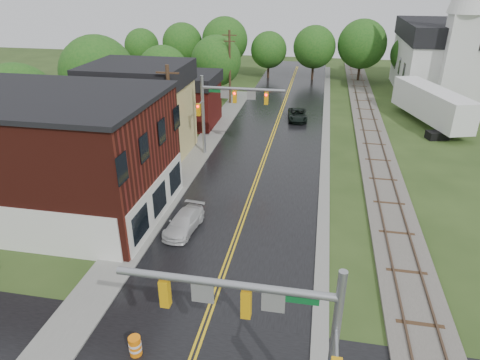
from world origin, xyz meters
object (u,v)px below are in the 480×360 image
(semi_trailer, at_px, (431,104))
(tree_left_e, at_px, (217,62))
(utility_pole_b, at_px, (171,120))
(pickup_white, at_px, (184,222))
(church, at_px, (443,51))
(utility_pole_c, at_px, (230,66))
(suv_dark, at_px, (297,115))
(tree_left_b, at_px, (99,75))
(construction_barrel, at_px, (135,346))
(traffic_signal_far, at_px, (226,102))
(brick_building, at_px, (55,156))
(tree_left_c, at_px, (164,73))
(tree_left_a, at_px, (19,107))
(traffic_signal_near, at_px, (269,319))

(semi_trailer, bearing_deg, tree_left_e, 166.54)
(utility_pole_b, height_order, pickup_white, utility_pole_b)
(tree_left_e, height_order, semi_trailer, tree_left_e)
(church, distance_m, pickup_white, 46.41)
(utility_pole_c, bearing_deg, suv_dark, -30.60)
(tree_left_b, height_order, tree_left_e, tree_left_b)
(utility_pole_c, height_order, construction_barrel, utility_pole_c)
(traffic_signal_far, bearing_deg, utility_pole_c, 101.09)
(tree_left_e, bearing_deg, tree_left_b, -122.74)
(suv_dark, relative_size, construction_barrel, 4.58)
(tree_left_b, bearing_deg, utility_pole_b, -41.86)
(tree_left_b, distance_m, suv_dark, 21.72)
(brick_building, bearing_deg, tree_left_c, 93.14)
(tree_left_b, distance_m, tree_left_e, 16.67)
(utility_pole_c, xyz_separation_m, tree_left_c, (-7.05, -4.10, -0.21))
(tree_left_c, bearing_deg, brick_building, -86.86)
(utility_pole_b, xyz_separation_m, suv_dark, (8.93, 16.72, -4.11))
(tree_left_a, relative_size, construction_barrel, 9.04)
(tree_left_c, xyz_separation_m, construction_barrel, (11.35, -35.90, -4.03))
(traffic_signal_near, xyz_separation_m, tree_left_c, (-17.32, 37.90, -0.46))
(brick_building, relative_size, pickup_white, 3.54)
(utility_pole_c, distance_m, tree_left_b, 16.42)
(tree_left_b, bearing_deg, brick_building, -72.39)
(traffic_signal_near, bearing_deg, utility_pole_c, 103.74)
(brick_building, height_order, utility_pole_c, utility_pole_c)
(traffic_signal_far, relative_size, tree_left_c, 0.96)
(suv_dark, xyz_separation_m, pickup_white, (-5.60, -24.68, -0.02))
(utility_pole_c, height_order, tree_left_a, utility_pole_c)
(brick_building, height_order, utility_pole_b, utility_pole_b)
(traffic_signal_far, distance_m, semi_trailer, 23.81)
(construction_barrel, bearing_deg, semi_trailer, 62.20)
(tree_left_a, bearing_deg, tree_left_c, 71.57)
(utility_pole_b, height_order, tree_left_c, utility_pole_b)
(tree_left_b, bearing_deg, pickup_white, -51.15)
(tree_left_e, bearing_deg, traffic_signal_far, -74.11)
(tree_left_c, bearing_deg, utility_pole_b, -68.51)
(tree_left_c, relative_size, pickup_white, 1.89)
(traffic_signal_near, height_order, traffic_signal_far, same)
(traffic_signal_far, xyz_separation_m, tree_left_a, (-16.38, -5.10, 0.14))
(church, bearing_deg, tree_left_b, -150.01)
(traffic_signal_near, height_order, semi_trailer, traffic_signal_near)
(church, distance_m, suv_dark, 23.92)
(utility_pole_b, distance_m, suv_dark, 19.39)
(tree_left_e, relative_size, pickup_white, 2.02)
(utility_pole_c, xyz_separation_m, construction_barrel, (4.30, -40.00, -4.24))
(utility_pole_b, bearing_deg, tree_left_c, 111.49)
(tree_left_a, height_order, tree_left_c, tree_left_a)
(utility_pole_b, relative_size, tree_left_c, 1.18)
(church, xyz_separation_m, utility_pole_c, (-26.80, -9.74, -1.11))
(tree_left_e, bearing_deg, utility_pole_c, -42.84)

